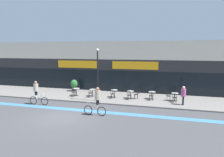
# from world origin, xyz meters

# --- Properties ---
(ground_plane) EXTENTS (120.00, 120.00, 0.00)m
(ground_plane) POSITION_xyz_m (0.00, 0.00, 0.00)
(ground_plane) COLOR #424244
(sidewalk_slab) EXTENTS (40.00, 5.50, 0.12)m
(sidewalk_slab) POSITION_xyz_m (0.00, 7.25, 0.06)
(sidewalk_slab) COLOR slate
(sidewalk_slab) RESTS_ON ground
(storefront_facade) EXTENTS (40.00, 4.06, 5.74)m
(storefront_facade) POSITION_xyz_m (0.00, 11.97, 2.86)
(storefront_facade) COLOR beige
(storefront_facade) RESTS_ON ground
(bike_lane_stripe) EXTENTS (36.00, 0.70, 0.01)m
(bike_lane_stripe) POSITION_xyz_m (0.00, 2.17, 0.00)
(bike_lane_stripe) COLOR #3D7AB7
(bike_lane_stripe) RESTS_ON ground
(bistro_table_0) EXTENTS (0.71, 0.71, 0.75)m
(bistro_table_0) POSITION_xyz_m (-2.07, 6.77, 0.66)
(bistro_table_0) COLOR black
(bistro_table_0) RESTS_ON sidewalk_slab
(bistro_table_1) EXTENTS (0.66, 0.66, 0.72)m
(bistro_table_1) POSITION_xyz_m (-0.33, 6.91, 0.63)
(bistro_table_1) COLOR black
(bistro_table_1) RESTS_ON sidewalk_slab
(bistro_table_2) EXTENTS (0.65, 0.65, 0.75)m
(bistro_table_2) POSITION_xyz_m (1.93, 7.07, 0.65)
(bistro_table_2) COLOR black
(bistro_table_2) RESTS_ON sidewalk_slab
(bistro_table_3) EXTENTS (0.66, 0.66, 0.74)m
(bistro_table_3) POSITION_xyz_m (3.58, 6.99, 0.64)
(bistro_table_3) COLOR black
(bistro_table_3) RESTS_ON sidewalk_slab
(bistro_table_4) EXTENTS (0.67, 0.67, 0.72)m
(bistro_table_4) POSITION_xyz_m (5.60, 7.30, 0.63)
(bistro_table_4) COLOR black
(bistro_table_4) RESTS_ON sidewalk_slab
(bistro_table_5) EXTENTS (0.64, 0.64, 0.75)m
(bistro_table_5) POSITION_xyz_m (7.70, 7.12, 0.65)
(bistro_table_5) COLOR black
(bistro_table_5) RESTS_ON sidewalk_slab
(cafe_chair_0_near) EXTENTS (0.44, 0.60, 0.90)m
(cafe_chair_0_near) POSITION_xyz_m (-2.07, 6.14, 0.64)
(cafe_chair_0_near) COLOR black
(cafe_chair_0_near) RESTS_ON sidewalk_slab
(cafe_chair_1_near) EXTENTS (0.41, 0.58, 0.90)m
(cafe_chair_1_near) POSITION_xyz_m (-0.33, 6.29, 0.64)
(cafe_chair_1_near) COLOR black
(cafe_chair_1_near) RESTS_ON sidewalk_slab
(cafe_chair_2_near) EXTENTS (0.44, 0.59, 0.90)m
(cafe_chair_2_near) POSITION_xyz_m (1.94, 6.45, 0.64)
(cafe_chair_2_near) COLOR black
(cafe_chair_2_near) RESTS_ON sidewalk_slab
(cafe_chair_3_near) EXTENTS (0.45, 0.60, 0.90)m
(cafe_chair_3_near) POSITION_xyz_m (3.57, 6.37, 0.64)
(cafe_chair_3_near) COLOR black
(cafe_chair_3_near) RESTS_ON sidewalk_slab
(cafe_chair_3_side) EXTENTS (0.59, 0.43, 0.90)m
(cafe_chair_3_side) POSITION_xyz_m (4.21, 7.00, 0.64)
(cafe_chair_3_side) COLOR black
(cafe_chair_3_side) RESTS_ON sidewalk_slab
(cafe_chair_4_near) EXTENTS (0.42, 0.58, 0.90)m
(cafe_chair_4_near) POSITION_xyz_m (5.61, 6.67, 0.64)
(cafe_chair_4_near) COLOR black
(cafe_chair_4_near) RESTS_ON sidewalk_slab
(cafe_chair_5_near) EXTENTS (0.44, 0.60, 0.90)m
(cafe_chair_5_near) POSITION_xyz_m (7.69, 6.50, 0.64)
(cafe_chair_5_near) COLOR black
(cafe_chair_5_near) RESTS_ON sidewalk_slab
(cafe_chair_5_side) EXTENTS (0.58, 0.42, 0.90)m
(cafe_chair_5_side) POSITION_xyz_m (7.07, 7.12, 0.64)
(cafe_chair_5_side) COLOR black
(cafe_chair_5_side) RESTS_ON sidewalk_slab
(planter_pot) EXTENTS (0.80, 0.80, 1.31)m
(planter_pot) POSITION_xyz_m (-3.37, 8.90, 0.86)
(planter_pot) COLOR #232326
(planter_pot) RESTS_ON sidewalk_slab
(lamp_post) EXTENTS (0.26, 0.26, 4.79)m
(lamp_post) POSITION_xyz_m (0.92, 5.09, 2.91)
(lamp_post) COLOR black
(lamp_post) RESTS_ON sidewalk_slab
(cyclist_0) EXTENTS (1.82, 0.48, 2.09)m
(cyclist_0) POSITION_xyz_m (-3.92, 2.76, 1.17)
(cyclist_0) COLOR black
(cyclist_0) RESTS_ON ground
(cyclist_1) EXTENTS (1.77, 0.50, 2.12)m
(cyclist_1) POSITION_xyz_m (2.27, 1.23, 1.22)
(cyclist_1) COLOR black
(cyclist_1) RESTS_ON ground
(pedestrian_near_end) EXTENTS (0.44, 0.44, 1.61)m
(pedestrian_near_end) POSITION_xyz_m (8.40, 5.84, 1.08)
(pedestrian_near_end) COLOR black
(pedestrian_near_end) RESTS_ON sidewalk_slab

